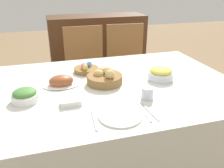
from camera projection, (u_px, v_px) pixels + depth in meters
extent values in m
plane|color=#937551|center=(111.00, 167.00, 1.93)|extent=(12.00, 12.00, 0.00)
cube|color=silver|center=(110.00, 129.00, 1.78)|extent=(1.75, 1.20, 0.74)
cylinder|color=brown|center=(115.00, 101.00, 2.50)|extent=(0.03, 0.03, 0.45)
cylinder|color=brown|center=(150.00, 98.00, 2.57)|extent=(0.03, 0.03, 0.45)
cylinder|color=brown|center=(108.00, 86.00, 2.85)|extent=(0.03, 0.03, 0.45)
cylinder|color=brown|center=(139.00, 84.00, 2.92)|extent=(0.03, 0.03, 0.45)
cube|color=brown|center=(129.00, 73.00, 2.61)|extent=(0.45, 0.45, 0.02)
cube|color=brown|center=(125.00, 46.00, 2.69)|extent=(0.42, 0.05, 0.49)
cylinder|color=brown|center=(74.00, 108.00, 2.37)|extent=(0.03, 0.03, 0.45)
cylinder|color=brown|center=(111.00, 103.00, 2.47)|extent=(0.03, 0.03, 0.45)
cylinder|color=brown|center=(69.00, 92.00, 2.71)|extent=(0.03, 0.03, 0.45)
cylinder|color=brown|center=(102.00, 88.00, 2.81)|extent=(0.03, 0.03, 0.45)
cube|color=brown|center=(88.00, 77.00, 2.50)|extent=(0.42, 0.42, 0.02)
cube|color=brown|center=(84.00, 49.00, 2.57)|extent=(0.42, 0.02, 0.49)
cube|color=#4C2D19|center=(97.00, 52.00, 3.26)|extent=(1.26, 0.44, 0.98)
cylinder|color=olive|center=(105.00, 79.00, 1.63)|extent=(0.24, 0.24, 0.06)
ellipsoid|color=tan|center=(110.00, 74.00, 1.56)|extent=(0.08, 0.08, 0.06)
ellipsoid|color=tan|center=(99.00, 74.00, 1.62)|extent=(0.09, 0.09, 0.06)
ellipsoid|color=tan|center=(108.00, 71.00, 1.64)|extent=(0.08, 0.09, 0.06)
ellipsoid|color=tan|center=(102.00, 71.00, 1.67)|extent=(0.08, 0.07, 0.06)
cylinder|color=olive|center=(86.00, 70.00, 1.84)|extent=(0.19, 0.19, 0.03)
ellipsoid|color=#60B2E0|center=(89.00, 64.00, 1.85)|extent=(0.04, 0.04, 0.05)
ellipsoid|color=pink|center=(85.00, 67.00, 1.80)|extent=(0.04, 0.04, 0.05)
ellipsoid|color=#B27AD1|center=(85.00, 66.00, 1.81)|extent=(0.04, 0.04, 0.05)
ellipsoid|color=#F4D151|center=(85.00, 68.00, 1.77)|extent=(0.04, 0.04, 0.05)
ellipsoid|color=pink|center=(84.00, 66.00, 1.81)|extent=(0.04, 0.04, 0.05)
ellipsoid|color=white|center=(61.00, 85.00, 1.61)|extent=(0.25, 0.17, 0.01)
ellipsoid|color=#974B28|center=(61.00, 81.00, 1.60)|extent=(0.16, 0.12, 0.08)
cylinder|color=white|center=(25.00, 97.00, 1.40)|extent=(0.16, 0.16, 0.05)
ellipsoid|color=#478438|center=(25.00, 93.00, 1.38)|extent=(0.14, 0.14, 0.05)
cylinder|color=silver|center=(161.00, 76.00, 1.70)|extent=(0.18, 0.18, 0.05)
ellipsoid|color=#F4DB4C|center=(161.00, 71.00, 1.68)|extent=(0.15, 0.15, 0.05)
cylinder|color=white|center=(120.00, 116.00, 1.24)|extent=(0.23, 0.23, 0.01)
cube|color=#B7B7BC|center=(94.00, 120.00, 1.21)|extent=(0.02, 0.20, 0.00)
cube|color=#B7B7BC|center=(145.00, 112.00, 1.28)|extent=(0.02, 0.20, 0.00)
cube|color=#B7B7BC|center=(150.00, 112.00, 1.29)|extent=(0.02, 0.20, 0.00)
cylinder|color=silver|center=(147.00, 93.00, 1.42)|extent=(0.07, 0.07, 0.07)
cube|color=white|center=(71.00, 102.00, 1.35)|extent=(0.11, 0.07, 0.03)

